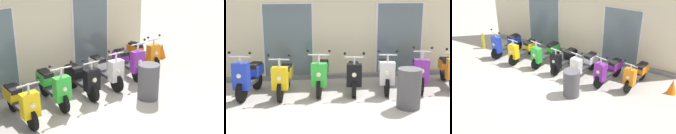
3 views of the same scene
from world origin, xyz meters
The scene contains 10 objects.
ground_plane centered at (0.00, 0.00, 0.00)m, with size 40.00×40.00×0.00m, color #A8A39E.
storefront_facade centered at (0.00, 2.77, 1.84)m, with size 8.64×0.50×3.81m.
scooter_yellow centered at (-1.86, 1.09, 0.46)m, with size 0.61×1.60×1.19m.
scooter_green centered at (-0.87, 1.22, 0.49)m, with size 0.69×1.59×1.24m.
scooter_black centered at (0.00, 1.12, 0.45)m, with size 0.62×1.51×1.17m.
scooter_white centered at (0.86, 1.08, 0.48)m, with size 0.65×1.57×1.22m.
scooter_purple centered at (1.80, 1.06, 0.47)m, with size 0.72×1.53×1.28m.
scooter_orange centered at (2.76, 1.26, 0.47)m, with size 0.65×1.57×1.18m.
trash_bin centered at (1.02, -0.28, 0.47)m, with size 0.55×0.55×0.94m, color #4C4C51.
traffic_cone centered at (3.99, 1.39, 0.26)m, with size 0.32×0.32×0.52m, color orange.
Camera 1 is at (-5.17, -4.86, 3.72)m, focal length 51.87 mm.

